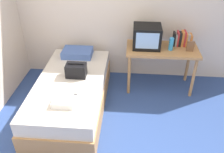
% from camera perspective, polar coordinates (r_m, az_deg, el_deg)
% --- Properties ---
extents(wall_back, '(5.20, 0.10, 2.60)m').
position_cam_1_polar(wall_back, '(4.19, 4.42, 16.40)').
color(wall_back, beige).
rests_on(wall_back, ground).
extents(bed, '(1.00, 2.00, 0.52)m').
position_cam_1_polar(bed, '(3.76, -9.55, -4.09)').
color(bed, '#B27F4C').
rests_on(bed, ground).
extents(desk, '(1.16, 0.60, 0.75)m').
position_cam_1_polar(desk, '(4.06, 11.71, 5.40)').
color(desk, '#B27F4C').
rests_on(desk, ground).
extents(tv, '(0.44, 0.39, 0.36)m').
position_cam_1_polar(tv, '(3.94, 8.26, 9.37)').
color(tv, black).
rests_on(tv, desk).
extents(water_bottle, '(0.07, 0.07, 0.21)m').
position_cam_1_polar(water_bottle, '(3.94, 13.87, 7.50)').
color(water_bottle, '#3399DB').
rests_on(water_bottle, desk).
extents(book_row, '(0.30, 0.17, 0.25)m').
position_cam_1_polar(book_row, '(4.14, 16.33, 8.54)').
color(book_row, black).
rests_on(book_row, desk).
extents(picture_frame, '(0.11, 0.02, 0.17)m').
position_cam_1_polar(picture_frame, '(3.98, 18.12, 6.80)').
color(picture_frame, brown).
rests_on(picture_frame, desk).
extents(pillow, '(0.51, 0.36, 0.12)m').
position_cam_1_polar(pillow, '(4.21, -8.21, 5.62)').
color(pillow, '#4766AD').
rests_on(pillow, bed).
extents(handbag, '(0.30, 0.20, 0.22)m').
position_cam_1_polar(handbag, '(3.62, -8.50, 1.49)').
color(handbag, black).
rests_on(handbag, bed).
extents(magazine, '(0.21, 0.29, 0.01)m').
position_cam_1_polar(magazine, '(3.29, -13.18, -4.86)').
color(magazine, white).
rests_on(magazine, bed).
extents(remote_dark, '(0.04, 0.16, 0.02)m').
position_cam_1_polar(remote_dark, '(3.22, -9.01, -5.03)').
color(remote_dark, black).
rests_on(remote_dark, bed).
extents(folded_towel, '(0.28, 0.22, 0.08)m').
position_cam_1_polar(folded_towel, '(3.13, -11.36, -5.93)').
color(folded_towel, white).
rests_on(folded_towel, bed).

